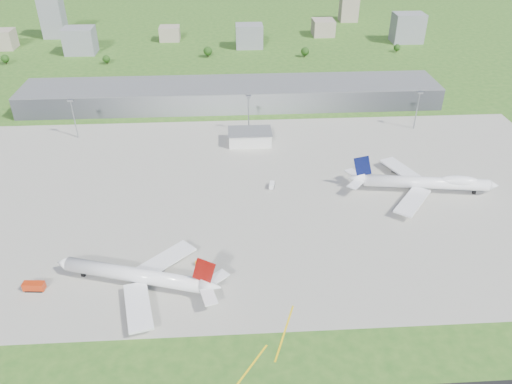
{
  "coord_description": "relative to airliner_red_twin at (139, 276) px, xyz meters",
  "views": [
    {
      "loc": [
        -3.19,
        -181.49,
        141.36
      ],
      "look_at": [
        9.5,
        27.99,
        9.0
      ],
      "focal_mm": 35.0,
      "sensor_mm": 36.0,
      "label": 1
    }
  ],
  "objects": [
    {
      "name": "mast_east",
      "position": [
        161.1,
        141.86,
        12.48
      ],
      "size": [
        3.5,
        2.0,
        25.9
      ],
      "color": "gray",
      "rests_on": "ground"
    },
    {
      "name": "terminal",
      "position": [
        41.1,
        191.86,
        2.28
      ],
      "size": [
        300.0,
        42.0,
        15.0
      ],
      "primitive_type": "cube",
      "color": "gray",
      "rests_on": "ground"
    },
    {
      "name": "airliner_red_twin",
      "position": [
        0.0,
        0.0,
        0.0
      ],
      "size": [
        70.01,
        53.41,
        19.62
      ],
      "rotation": [
        0.0,
        0.0,
        2.85
      ],
      "color": "white",
      "rests_on": "ground"
    },
    {
      "name": "bldg_e",
      "position": [
        221.1,
        346.86,
        8.78
      ],
      "size": [
        30.0,
        22.0,
        28.0
      ],
      "primitive_type": "cube",
      "color": "slate",
      "rests_on": "ground"
    },
    {
      "name": "ops_building",
      "position": [
        51.1,
        126.86,
        -1.22
      ],
      "size": [
        26.0,
        16.0,
        8.0
      ],
      "primitive_type": "cube",
      "color": "silver",
      "rests_on": "ground"
    },
    {
      "name": "van_white_near",
      "position": [
        60.23,
        72.83,
        -3.79
      ],
      "size": [
        3.63,
        6.08,
        2.85
      ],
      "rotation": [
        0.0,
        0.0,
        1.36
      ],
      "color": "white",
      "rests_on": "ground"
    },
    {
      "name": "mast_center",
      "position": [
        51.1,
        141.86,
        12.48
      ],
      "size": [
        3.5,
        2.0,
        25.9
      ],
      "color": "gray",
      "rests_on": "ground"
    },
    {
      "name": "ground",
      "position": [
        41.1,
        176.86,
        -5.22
      ],
      "size": [
        1400.0,
        1400.0,
        0.0
      ],
      "primitive_type": "plane",
      "color": "#2B591B",
      "rests_on": "ground"
    },
    {
      "name": "tree_e",
      "position": [
        111.1,
        301.86,
        0.29
      ],
      "size": [
        7.65,
        7.65,
        9.35
      ],
      "color": "#382314",
      "rests_on": "ground"
    },
    {
      "name": "bldg_ce",
      "position": [
        141.1,
        376.86,
        2.78
      ],
      "size": [
        22.0,
        24.0,
        16.0
      ],
      "primitive_type": "cube",
      "color": "gray",
      "rests_on": "ground"
    },
    {
      "name": "apron",
      "position": [
        51.1,
        66.86,
        -5.18
      ],
      "size": [
        360.0,
        190.0,
        0.08
      ],
      "primitive_type": "cube",
      "color": "gray",
      "rests_on": "ground"
    },
    {
      "name": "tug_yellow",
      "position": [
        23.66,
        11.41,
        -4.25
      ],
      "size": [
        4.01,
        2.6,
        1.87
      ],
      "rotation": [
        0.0,
        0.0,
        0.1
      ],
      "color": "orange",
      "rests_on": "ground"
    },
    {
      "name": "airliner_blue_quad",
      "position": [
        140.58,
        63.87,
        0.43
      ],
      "size": [
        77.84,
        60.54,
        20.35
      ],
      "rotation": [
        0.0,
        0.0,
        -0.14
      ],
      "color": "white",
      "rests_on": "ground"
    },
    {
      "name": "tree_far_e",
      "position": [
        201.1,
        311.86,
        -0.69
      ],
      "size": [
        6.3,
        6.3,
        7.7
      ],
      "color": "#382314",
      "rests_on": "ground"
    },
    {
      "name": "bldg_cw",
      "position": [
        -18.9,
        366.86,
        1.78
      ],
      "size": [
        20.0,
        18.0,
        14.0
      ],
      "primitive_type": "cube",
      "color": "gray",
      "rests_on": "ground"
    },
    {
      "name": "tree_w",
      "position": [
        -68.9,
        291.86,
        -0.37
      ],
      "size": [
        6.75,
        6.75,
        8.25
      ],
      "color": "#382314",
      "rests_on": "ground"
    },
    {
      "name": "bldg_c",
      "position": [
        61.1,
        336.86,
        5.78
      ],
      "size": [
        26.0,
        20.0,
        22.0
      ],
      "primitive_type": "cube",
      "color": "slate",
      "rests_on": "ground"
    },
    {
      "name": "bldg_w",
      "position": [
        -98.9,
        326.86,
        6.78
      ],
      "size": [
        28.0,
        22.0,
        24.0
      ],
      "primitive_type": "cube",
      "color": "slate",
      "rests_on": "ground"
    },
    {
      "name": "tree_far_w",
      "position": [
        -158.9,
        296.86,
        -0.04
      ],
      "size": [
        7.2,
        7.2,
        8.8
      ],
      "color": "#382314",
      "rests_on": "ground"
    },
    {
      "name": "mast_west",
      "position": [
        -58.9,
        141.86,
        12.48
      ],
      "size": [
        3.5,
        2.0,
        25.9
      ],
      "color": "gray",
      "rests_on": "ground"
    },
    {
      "name": "van_white_far",
      "position": [
        151.91,
        71.63,
        -4.09
      ],
      "size": [
        4.46,
        2.57,
        2.22
      ],
      "rotation": [
        0.0,
        0.0,
        0.15
      ],
      "color": "white",
      "rests_on": "ground"
    },
    {
      "name": "fire_truck",
      "position": [
        -42.46,
        0.12,
        -3.36
      ],
      "size": [
        8.74,
        3.92,
        3.75
      ],
      "rotation": [
        0.0,
        0.0,
        -0.08
      ],
      "color": "#AF2B0C",
      "rests_on": "ground"
    },
    {
      "name": "bldg_far_w",
      "position": [
        -178.9,
        346.86,
        3.78
      ],
      "size": [
        24.0,
        20.0,
        18.0
      ],
      "primitive_type": "cube",
      "color": "gray",
      "rests_on": "ground"
    },
    {
      "name": "bldg_tall_e",
      "position": [
        181.1,
        436.86,
        12.78
      ],
      "size": [
        20.0,
        18.0,
        36.0
      ],
      "primitive_type": "cube",
      "color": "gray",
      "rests_on": "ground"
    },
    {
      "name": "tree_c",
      "position": [
        21.1,
        306.86,
        0.61
      ],
      "size": [
        8.1,
        8.1,
        9.9
      ],
      "color": "#382314",
      "rests_on": "ground"
    },
    {
      "name": "bldg_tall_w",
      "position": [
        -138.9,
        386.86,
        16.78
      ],
      "size": [
        22.0,
        20.0,
        44.0
      ],
      "primitive_type": "cube",
      "color": "slate",
      "rests_on": "ground"
    }
  ]
}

